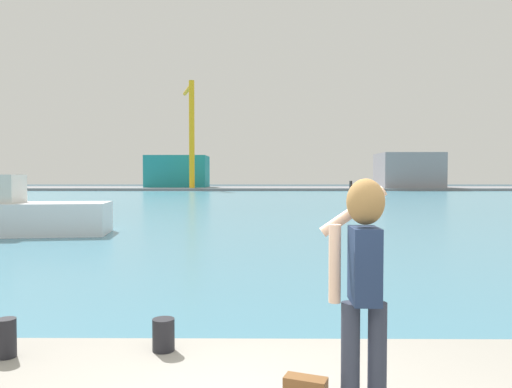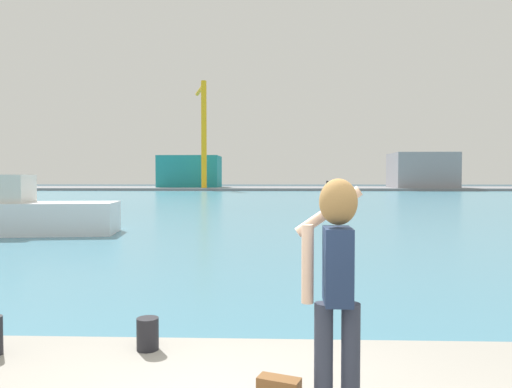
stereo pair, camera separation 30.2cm
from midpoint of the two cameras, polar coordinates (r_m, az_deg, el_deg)
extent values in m
plane|color=#334751|center=(53.21, 2.05, -0.63)|extent=(220.00, 220.00, 0.00)
cube|color=teal|center=(55.21, 2.05, -0.52)|extent=(140.00, 100.00, 0.02)
cube|color=gray|center=(95.18, 2.07, 0.67)|extent=(140.00, 20.00, 0.47)
cylinder|color=#2D3342|center=(3.82, 10.35, -18.55)|extent=(0.14, 0.14, 0.82)
cylinder|color=#2D3342|center=(3.85, 13.46, -18.39)|extent=(0.14, 0.14, 0.82)
cube|color=#1E2D4C|center=(3.65, 11.99, -8.28)|extent=(0.21, 0.34, 0.56)
sphere|color=#E0B293|center=(3.60, 12.05, -1.05)|extent=(0.22, 0.22, 0.22)
ellipsoid|color=olive|center=(3.58, 12.10, -0.91)|extent=(0.28, 0.26, 0.34)
cylinder|color=#E0B293|center=(3.62, 8.53, -8.19)|extent=(0.09, 0.09, 0.58)
cylinder|color=#E0B293|center=(3.81, 10.80, -2.08)|extent=(0.53, 0.10, 0.40)
cube|color=black|center=(3.93, 10.60, 0.52)|extent=(0.01, 0.07, 0.14)
cylinder|color=black|center=(5.16, -11.00, -15.94)|extent=(0.22, 0.22, 0.32)
cube|color=white|center=(22.63, -25.81, -2.62)|extent=(8.18, 3.48, 1.34)
cube|color=teal|center=(96.84, -7.72, 2.65)|extent=(11.80, 8.46, 6.20)
cube|color=gray|center=(96.15, 19.11, 2.66)|extent=(11.25, 9.39, 6.52)
cylinder|color=yellow|center=(88.94, -6.08, 7.00)|extent=(1.00, 1.00, 19.49)
cylinder|color=yellow|center=(94.91, -6.52, 12.13)|extent=(3.37, 9.56, 0.70)
camera|label=1|loc=(0.15, -89.19, 0.03)|focal=33.82mm
camera|label=2|loc=(0.15, 90.81, -0.03)|focal=33.82mm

